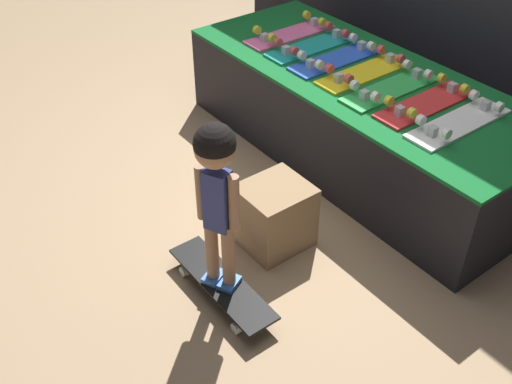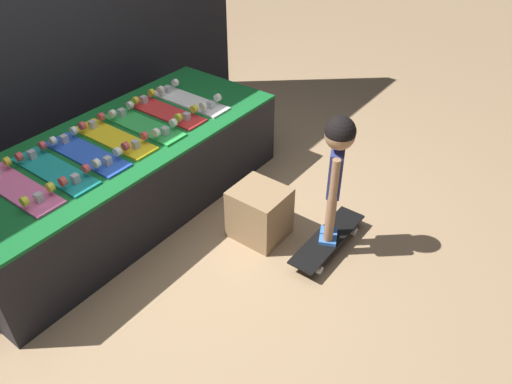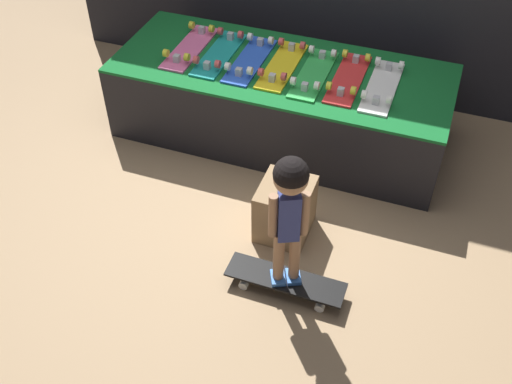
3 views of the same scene
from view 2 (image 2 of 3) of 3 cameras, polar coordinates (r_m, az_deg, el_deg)
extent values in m
plane|color=#9E7F5B|center=(3.28, -7.23, -5.77)|extent=(16.00, 16.00, 0.00)
cube|color=black|center=(3.71, -25.50, 17.57)|extent=(4.01, 0.10, 2.37)
cube|color=black|center=(3.50, -15.04, 1.75)|extent=(2.29, 0.91, 0.53)
cube|color=#146028|center=(3.35, -15.78, 5.62)|extent=(2.29, 0.91, 0.02)
cube|color=pink|center=(3.07, -25.53, 0.35)|extent=(0.18, 0.63, 0.01)
cylinder|color=yellow|center=(3.23, -26.58, 3.14)|extent=(0.03, 0.05, 0.05)
cube|color=#B7B7BC|center=(2.89, -23.57, -0.61)|extent=(0.04, 0.04, 0.05)
cylinder|color=yellow|center=(2.90, -22.47, 0.53)|extent=(0.03, 0.05, 0.05)
cylinder|color=yellow|center=(2.85, -24.95, -0.95)|extent=(0.03, 0.05, 0.05)
cube|color=teal|center=(3.14, -22.05, 2.25)|extent=(0.18, 0.63, 0.01)
cube|color=#B7B7BC|center=(3.28, -24.22, 3.92)|extent=(0.04, 0.04, 0.05)
cylinder|color=#D84C4C|center=(3.30, -23.24, 4.90)|extent=(0.03, 0.05, 0.05)
cylinder|color=#D84C4C|center=(3.24, -25.44, 3.67)|extent=(0.03, 0.05, 0.05)
cube|color=#B7B7BC|center=(2.97, -19.93, 1.44)|extent=(0.04, 0.04, 0.05)
cylinder|color=#D84C4C|center=(2.99, -18.87, 2.53)|extent=(0.03, 0.05, 0.05)
cylinder|color=#D84C4C|center=(2.92, -21.22, 1.13)|extent=(0.03, 0.05, 0.05)
cube|color=blue|center=(3.23, -18.81, 4.11)|extent=(0.18, 0.63, 0.01)
cube|color=#B7B7BC|center=(3.37, -21.06, 5.66)|extent=(0.04, 0.04, 0.05)
cylinder|color=white|center=(3.39, -20.12, 6.60)|extent=(0.03, 0.05, 0.05)
cylinder|color=white|center=(3.33, -22.21, 5.44)|extent=(0.03, 0.05, 0.05)
cube|color=#B7B7BC|center=(3.07, -16.58, 3.41)|extent=(0.04, 0.04, 0.05)
cylinder|color=white|center=(3.09, -15.57, 4.46)|extent=(0.03, 0.05, 0.05)
cylinder|color=white|center=(3.02, -17.78, 3.15)|extent=(0.03, 0.05, 0.05)
cube|color=yellow|center=(3.35, -15.89, 5.90)|extent=(0.18, 0.63, 0.01)
cube|color=#B7B7BC|center=(3.48, -18.18, 7.34)|extent=(0.04, 0.04, 0.05)
cylinder|color=#D84C4C|center=(3.51, -17.28, 8.23)|extent=(0.03, 0.05, 0.05)
cylinder|color=#D84C4C|center=(3.43, -19.26, 7.16)|extent=(0.03, 0.05, 0.05)
cube|color=#B7B7BC|center=(3.18, -13.58, 5.31)|extent=(0.04, 0.04, 0.05)
cylinder|color=#D84C4C|center=(3.21, -12.63, 6.30)|extent=(0.03, 0.05, 0.05)
cylinder|color=#D84C4C|center=(3.13, -14.69, 5.09)|extent=(0.03, 0.05, 0.05)
cube|color=green|center=(3.45, -12.74, 7.39)|extent=(0.18, 0.63, 0.01)
cube|color=#B7B7BC|center=(3.58, -15.08, 8.75)|extent=(0.04, 0.04, 0.05)
cylinder|color=white|center=(3.61, -14.22, 9.60)|extent=(0.03, 0.05, 0.05)
cylinder|color=white|center=(3.53, -16.10, 8.60)|extent=(0.03, 0.05, 0.05)
cube|color=#B7B7BC|center=(3.29, -10.35, 6.88)|extent=(0.04, 0.04, 0.05)
cylinder|color=white|center=(3.32, -9.45, 7.81)|extent=(0.03, 0.05, 0.05)
cylinder|color=white|center=(3.23, -11.37, 6.70)|extent=(0.03, 0.05, 0.05)
cube|color=red|center=(3.59, -10.34, 8.98)|extent=(0.18, 0.63, 0.01)
cube|color=#B7B7BC|center=(3.72, -12.68, 10.25)|extent=(0.04, 0.04, 0.05)
cylinder|color=yellow|center=(3.75, -11.86, 11.05)|extent=(0.03, 0.05, 0.05)
cylinder|color=yellow|center=(3.66, -13.63, 10.14)|extent=(0.03, 0.05, 0.05)
cube|color=#B7B7BC|center=(3.44, -7.94, 8.55)|extent=(0.04, 0.04, 0.05)
cylinder|color=yellow|center=(3.48, -7.10, 9.42)|extent=(0.03, 0.05, 0.05)
cylinder|color=yellow|center=(3.38, -8.88, 8.41)|extent=(0.03, 0.05, 0.05)
cube|color=white|center=(3.72, -7.64, 10.27)|extent=(0.18, 0.63, 0.01)
cube|color=#B7B7BC|center=(3.84, -9.99, 11.48)|extent=(0.04, 0.04, 0.05)
cylinder|color=white|center=(3.88, -9.21, 12.24)|extent=(0.03, 0.05, 0.05)
cylinder|color=white|center=(3.78, -10.87, 11.40)|extent=(0.03, 0.05, 0.05)
cube|color=#B7B7BC|center=(3.57, -5.21, 9.89)|extent=(0.04, 0.04, 0.05)
cylinder|color=white|center=(3.61, -4.42, 10.71)|extent=(0.03, 0.05, 0.05)
cylinder|color=white|center=(3.51, -6.08, 9.79)|extent=(0.03, 0.05, 0.05)
cube|color=black|center=(3.19, 8.22, -5.26)|extent=(0.67, 0.17, 0.01)
cube|color=#B7B7BC|center=(3.37, 10.06, -3.63)|extent=(0.04, 0.04, 0.05)
cylinder|color=white|center=(3.41, 8.92, -3.48)|extent=(0.05, 0.03, 0.05)
cylinder|color=white|center=(3.36, 11.12, -4.44)|extent=(0.05, 0.03, 0.05)
cube|color=#B7B7BC|center=(3.07, 6.08, -7.95)|extent=(0.04, 0.04, 0.05)
cylinder|color=white|center=(3.12, 4.89, -7.72)|extent=(0.05, 0.03, 0.05)
cylinder|color=white|center=(3.07, 7.24, -8.85)|extent=(0.05, 0.03, 0.05)
cube|color=#3870C6|center=(3.21, 8.31, -4.50)|extent=(0.12, 0.13, 0.03)
cylinder|color=#997051|center=(3.10, 8.61, -1.97)|extent=(0.06, 0.06, 0.34)
cube|color=#3870C6|center=(3.15, 8.18, -5.51)|extent=(0.12, 0.13, 0.03)
cylinder|color=#997051|center=(3.03, 8.48, -2.96)|extent=(0.06, 0.06, 0.34)
cube|color=navy|center=(2.89, 9.06, 2.03)|extent=(0.13, 0.12, 0.30)
cylinder|color=#997051|center=(2.95, 9.20, 3.10)|extent=(0.05, 0.05, 0.27)
cylinder|color=#997051|center=(2.82, 8.97, 1.35)|extent=(0.05, 0.05, 0.27)
sphere|color=#997051|center=(2.75, 9.58, 6.46)|extent=(0.17, 0.17, 0.17)
sphere|color=black|center=(2.74, 9.62, 6.84)|extent=(0.17, 0.17, 0.17)
cube|color=#8E704C|center=(3.21, 0.40, -2.40)|extent=(0.30, 0.33, 0.35)
camera|label=1|loc=(3.79, 42.72, 27.70)|focal=42.00mm
camera|label=3|loc=(2.91, 67.73, 27.45)|focal=42.00mm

